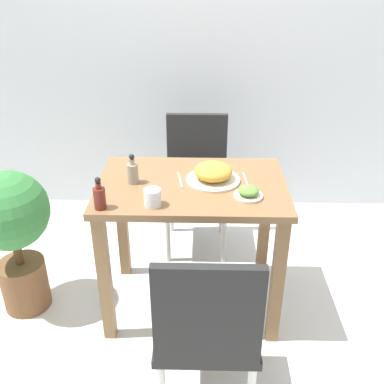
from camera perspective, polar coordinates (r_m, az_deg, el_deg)
ground_plane at (r=2.71m, az=0.00°, el=-13.70°), size 16.00×16.00×0.00m
wall_back at (r=3.26m, az=0.55°, el=19.29°), size 8.00×0.05×2.60m
dining_table at (r=2.33m, az=0.00°, el=-2.08°), size 0.95×0.63×0.78m
chair_near at (r=1.86m, az=1.90°, el=-16.80°), size 0.42×0.42×0.89m
chair_far at (r=2.97m, az=0.58°, el=2.07°), size 0.42×0.42×0.89m
food_plate at (r=2.27m, az=2.71°, el=2.40°), size 0.28×0.28×0.09m
side_plate at (r=2.14m, az=7.17°, el=-0.08°), size 0.14×0.14×0.05m
drink_cup at (r=2.05m, az=-5.04°, el=-0.70°), size 0.08×0.08×0.08m
sauce_bottle at (r=2.06m, az=-11.67°, el=-0.59°), size 0.06×0.06×0.16m
condiment_bottle at (r=2.26m, az=-7.55°, el=2.50°), size 0.06×0.06×0.16m
fork_utensil at (r=2.29m, az=-1.52°, el=1.54°), size 0.04×0.17×0.00m
spoon_utensil at (r=2.30m, az=6.87°, el=1.44°), size 0.02×0.18×0.00m
potted_plant_left at (r=2.55m, az=-21.88°, el=-4.17°), size 0.42×0.42×0.84m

